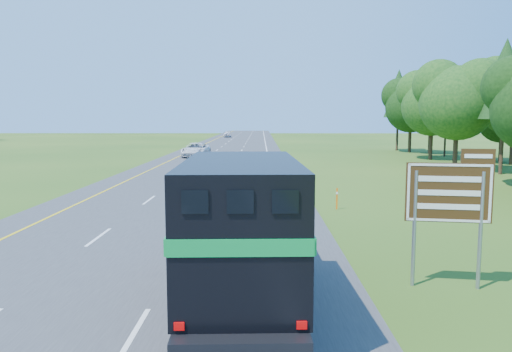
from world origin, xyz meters
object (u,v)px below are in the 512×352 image
object	(u,v)px
horse_truck	(242,227)
exit_sign	(450,198)
white_suv	(196,150)
far_car	(227,134)

from	to	relation	value
horse_truck	exit_sign	bearing A→B (deg)	11.49
white_suv	far_car	size ratio (longest dim) A/B	1.36
horse_truck	exit_sign	distance (m)	5.89
white_suv	far_car	distance (m)	62.94
white_suv	exit_sign	distance (m)	48.76
horse_truck	exit_sign	world-z (taller)	exit_sign
white_suv	far_car	bearing A→B (deg)	93.65
exit_sign	far_car	bearing A→B (deg)	105.81
horse_truck	white_suv	distance (m)	48.87
far_car	white_suv	bearing A→B (deg)	-94.34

